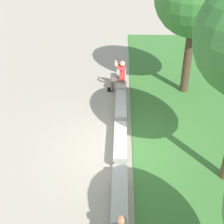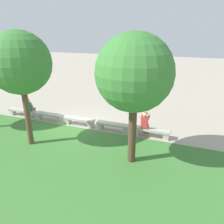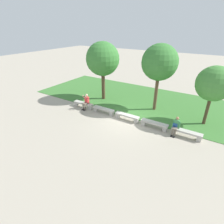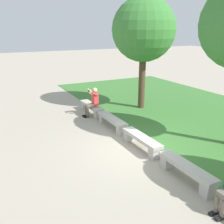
# 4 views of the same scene
# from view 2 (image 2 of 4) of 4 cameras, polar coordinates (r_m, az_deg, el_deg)

# --- Properties ---
(ground_plane) EXTENTS (80.00, 80.00, 0.00)m
(ground_plane) POSITION_cam_2_polar(r_m,az_deg,el_deg) (13.25, -8.49, -3.40)
(ground_plane) COLOR #A89E8C
(grass_strip) EXTENTS (22.56, 8.00, 0.03)m
(grass_strip) POSITION_cam_2_polar(r_m,az_deg,el_deg) (10.13, -20.82, -12.54)
(grass_strip) COLOR #3D7533
(grass_strip) RESTS_ON ground
(bench_main) EXTENTS (1.92, 0.40, 0.45)m
(bench_main) POSITION_cam_2_polar(r_m,az_deg,el_deg) (11.77, 10.24, -5.08)
(bench_main) COLOR #B7B2A8
(bench_main) RESTS_ON ground
(bench_near) EXTENTS (1.92, 0.40, 0.45)m
(bench_near) POSITION_cam_2_polar(r_m,az_deg,el_deg) (12.28, 0.31, -3.61)
(bench_near) COLOR #B7B2A8
(bench_near) RESTS_ON ground
(bench_mid) EXTENTS (1.92, 0.40, 0.45)m
(bench_mid) POSITION_cam_2_polar(r_m,az_deg,el_deg) (13.13, -8.56, -2.20)
(bench_mid) COLOR #B7B2A8
(bench_mid) RESTS_ON ground
(bench_far) EXTENTS (1.92, 0.40, 0.45)m
(bench_far) POSITION_cam_2_polar(r_m,az_deg,el_deg) (14.26, -16.17, -0.95)
(bench_far) COLOR #B7B2A8
(bench_far) RESTS_ON ground
(bench_end) EXTENTS (1.92, 0.40, 0.45)m
(bench_end) POSITION_cam_2_polar(r_m,az_deg,el_deg) (15.61, -22.56, 0.12)
(bench_end) COLOR #B7B2A8
(bench_end) RESTS_ON ground
(person_photographer) EXTENTS (0.48, 0.73, 1.32)m
(person_photographer) POSITION_cam_2_polar(r_m,az_deg,el_deg) (11.72, 8.62, -2.74)
(person_photographer) COLOR black
(person_photographer) RESTS_ON ground
(person_distant) EXTENTS (0.48, 0.68, 1.26)m
(person_distant) POSITION_cam_2_polar(r_m,az_deg,el_deg) (15.07, -20.57, 1.19)
(person_distant) COLOR black
(person_distant) RESTS_ON ground
(backpack) EXTENTS (0.28, 0.24, 0.43)m
(backpack) POSITION_cam_2_polar(r_m,az_deg,el_deg) (15.02, -20.53, 0.95)
(backpack) COLOR #234C8C
(backpack) RESTS_ON bench_end
(tree_behind_wall) EXTENTS (3.00, 3.00, 5.33)m
(tree_behind_wall) POSITION_cam_2_polar(r_m,az_deg,el_deg) (8.31, 5.86, 9.93)
(tree_behind_wall) COLOR #4C3826
(tree_behind_wall) RESTS_ON ground
(tree_left_background) EXTENTS (2.79, 2.79, 5.38)m
(tree_left_background) POSITION_cam_2_polar(r_m,az_deg,el_deg) (10.57, -22.93, 11.59)
(tree_left_background) COLOR brown
(tree_left_background) RESTS_ON ground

